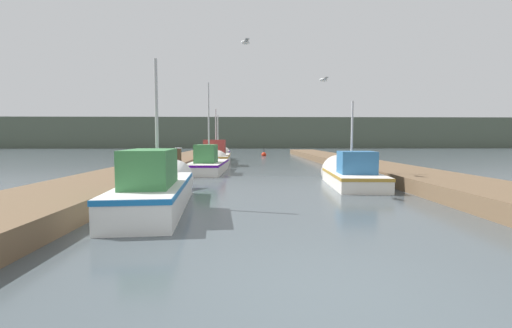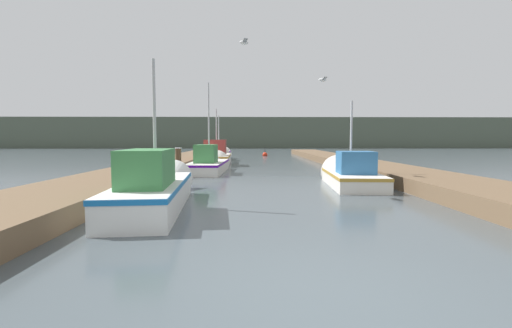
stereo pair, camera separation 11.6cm
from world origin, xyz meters
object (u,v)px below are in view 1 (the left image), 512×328
mooring_piling_0 (136,180)px  seagull_lead (324,80)px  fishing_boat_3 (216,156)px  seagull_1 (245,42)px  fishing_boat_0 (160,186)px  channel_buoy (264,155)px  fishing_boat_2 (210,164)px  fishing_boat_1 (350,174)px  fishing_boat_4 (218,154)px  mooring_piling_1 (179,162)px

mooring_piling_0 → seagull_lead: size_ratio=1.70×
fishing_boat_3 → seagull_1: 13.15m
fishing_boat_0 → channel_buoy: (3.93, 24.81, -0.34)m
fishing_boat_2 → fishing_boat_3: size_ratio=0.98×
channel_buoy → seagull_1: (-1.72, -22.98, 4.47)m
fishing_boat_0 → fishing_boat_1: size_ratio=1.28×
fishing_boat_0 → mooring_piling_0: 1.73m
fishing_boat_1 → fishing_boat_2: fishing_boat_2 is taller
fishing_boat_0 → fishing_boat_3: size_ratio=1.03×
fishing_boat_1 → fishing_boat_4: size_ratio=0.80×
fishing_boat_1 → fishing_boat_2: (-5.73, 5.27, 0.03)m
fishing_boat_2 → seagull_1: bearing=-73.0°
fishing_boat_2 → channel_buoy: bearing=79.5°
fishing_boat_4 → seagull_1: bearing=-78.4°
fishing_boat_4 → seagull_1: seagull_1 is taller
fishing_boat_3 → fishing_boat_4: 4.58m
fishing_boat_4 → fishing_boat_0: bearing=-85.9°
fishing_boat_1 → channel_buoy: fishing_boat_1 is taller
fishing_boat_1 → seagull_lead: 3.61m
fishing_boat_2 → fishing_boat_3: fishing_boat_2 is taller
fishing_boat_4 → mooring_piling_0: bearing=-89.3°
mooring_piling_0 → seagull_lead: (5.94, 1.70, 3.23)m
seagull_lead → seagull_1: seagull_1 is taller
seagull_1 → fishing_boat_3: bearing=-3.7°
fishing_boat_2 → fishing_boat_4: size_ratio=0.97×
fishing_boat_0 → seagull_lead: seagull_lead is taller
mooring_piling_1 → channel_buoy: 18.57m
fishing_boat_1 → seagull_1: (-3.85, -1.91, 4.24)m
fishing_boat_0 → seagull_1: size_ratio=10.79×
fishing_boat_0 → fishing_boat_4: size_ratio=1.02×
mooring_piling_1 → seagull_lead: size_ratio=2.30×
fishing_boat_3 → channel_buoy: 11.29m
fishing_boat_4 → seagull_1: size_ratio=10.63×
seagull_lead → fishing_boat_2: bearing=26.3°
mooring_piling_1 → channel_buoy: mooring_piling_1 is taller
fishing_boat_4 → fishing_boat_3: bearing=-82.9°
mooring_piling_0 → fishing_boat_4: bearing=86.7°
fishing_boat_2 → fishing_boat_0: bearing=-89.7°
fishing_boat_2 → seagull_1: seagull_1 is taller
mooring_piling_1 → channel_buoy: size_ratio=1.31×
fishing_boat_0 → seagull_lead: size_ratio=10.80×
fishing_boat_3 → fishing_boat_4: size_ratio=0.99×
fishing_boat_0 → seagull_1: (2.21, 1.82, 4.13)m
fishing_boat_0 → mooring_piling_0: (-1.05, 1.37, 0.00)m
fishing_boat_0 → mooring_piling_0: bearing=122.7°
fishing_boat_1 → fishing_boat_4: (-6.11, 15.00, 0.10)m
mooring_piling_0 → mooring_piling_1: bearing=88.2°
fishing_boat_3 → mooring_piling_1: (-1.08, -7.28, 0.14)m
fishing_boat_1 → channel_buoy: (-2.13, 21.07, -0.23)m
fishing_boat_4 → mooring_piling_1: 11.89m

